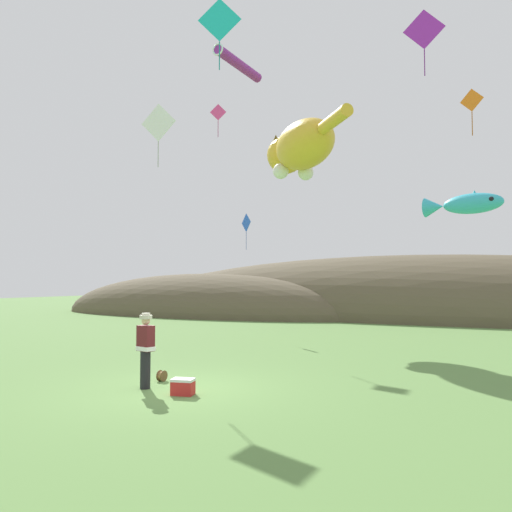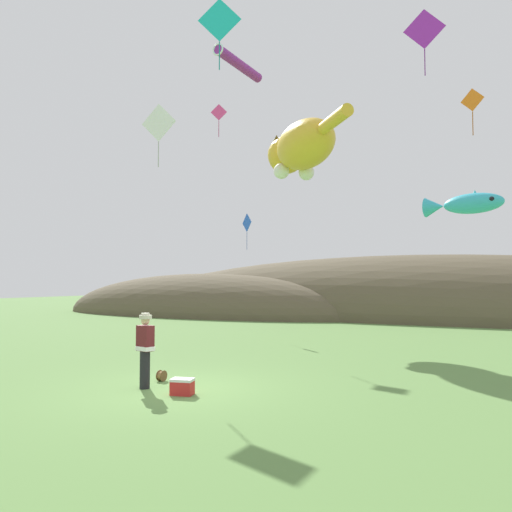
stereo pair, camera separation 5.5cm
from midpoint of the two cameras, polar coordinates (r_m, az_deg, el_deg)
ground_plane at (r=12.26m, az=-9.04°, el=-14.77°), size 120.00×120.00×0.00m
distant_hill_ridge at (r=36.63m, az=12.22°, el=-6.77°), size 51.64×15.89×8.73m
festival_attendant at (r=12.28m, az=-12.43°, el=-10.21°), size 0.46×0.34×1.77m
kite_spool at (r=13.19m, az=-10.62°, el=-13.30°), size 0.15×0.28×0.28m
picnic_cooler at (r=11.60m, az=-8.28°, el=-14.55°), size 0.56×0.44×0.36m
kite_giant_cat at (r=24.19m, az=5.19°, el=12.13°), size 6.15×6.55×2.53m
kite_fish_windsock at (r=17.81m, az=22.78°, el=5.50°), size 2.58×1.13×0.77m
kite_tube_streamer at (r=19.63m, az=-1.90°, el=21.06°), size 0.48×2.84×0.44m
kite_diamond_pink at (r=27.41m, az=-4.21°, el=16.01°), size 0.80×0.37×1.77m
kite_diamond_blue at (r=25.16m, az=-0.98°, el=3.77°), size 0.80×0.52×1.84m
kite_diamond_violet at (r=18.94m, az=18.77°, el=23.31°), size 1.33×0.22×2.25m
kite_diamond_teal at (r=17.14m, az=-4.09°, el=25.27°), size 1.25×0.57×2.27m
kite_diamond_orange at (r=20.86m, az=23.56°, el=15.97°), size 0.84×0.23×1.76m
kite_diamond_white at (r=18.12m, az=-10.97°, el=14.69°), size 1.30×0.25×2.22m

